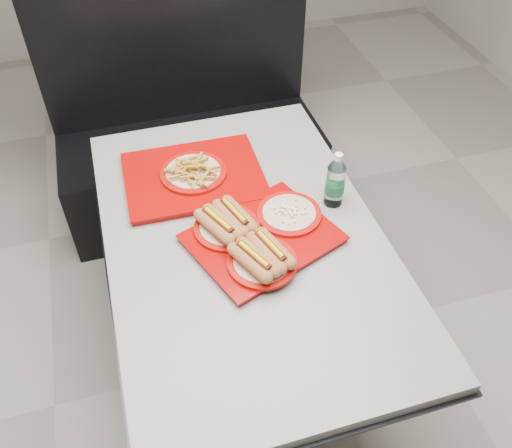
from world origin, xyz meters
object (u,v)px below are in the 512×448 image
object	(u,v)px
booth_bench	(188,135)
tray_far	(193,174)
tray_near	(257,236)
water_bottle	(335,182)
diner_table	(245,268)

from	to	relation	value
booth_bench	tray_far	xyz separation A→B (m)	(-0.10, -0.77, 0.38)
tray_near	tray_far	xyz separation A→B (m)	(-0.13, 0.37, -0.01)
booth_bench	tray_near	world-z (taller)	booth_bench
booth_bench	water_bottle	size ratio (longest dim) A/B	6.35
tray_near	diner_table	bearing A→B (deg)	123.71
booth_bench	diner_table	bearing A→B (deg)	-90.00
tray_far	water_bottle	world-z (taller)	water_bottle
diner_table	booth_bench	xyz separation A→B (m)	(0.00, 1.09, -0.18)
booth_bench	water_bottle	xyz separation A→B (m)	(0.34, -1.03, 0.44)
diner_table	tray_near	xyz separation A→B (m)	(0.03, -0.05, 0.20)
tray_far	tray_near	bearing A→B (deg)	-70.35
diner_table	booth_bench	world-z (taller)	booth_bench
diner_table	tray_near	distance (m)	0.21
diner_table	tray_near	size ratio (longest dim) A/B	2.61
diner_table	water_bottle	distance (m)	0.43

